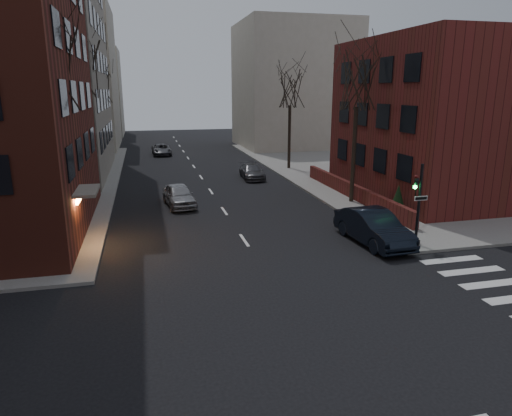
% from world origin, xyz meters
% --- Properties ---
extents(ground, '(160.00, 160.00, 0.00)m').
position_xyz_m(ground, '(0.00, 0.00, 0.00)').
color(ground, black).
rests_on(ground, ground).
extents(sidewalk_far_right, '(44.00, 44.00, 0.15)m').
position_xyz_m(sidewalk_far_right, '(29.00, 30.00, 0.07)').
color(sidewalk_far_right, gray).
rests_on(sidewalk_far_right, ground).
extents(building_right_brick, '(12.00, 14.00, 11.00)m').
position_xyz_m(building_right_brick, '(16.50, 19.00, 5.50)').
color(building_right_brick, '#5D1D1B').
rests_on(building_right_brick, ground).
extents(low_wall_right, '(0.35, 16.00, 1.00)m').
position_xyz_m(low_wall_right, '(9.30, 19.00, 0.65)').
color(low_wall_right, '#5D1D1B').
rests_on(low_wall_right, sidewalk_far_right).
extents(building_distant_la, '(14.00, 16.00, 18.00)m').
position_xyz_m(building_distant_la, '(-15.00, 55.00, 9.00)').
color(building_distant_la, '#BAAF9D').
rests_on(building_distant_la, ground).
extents(building_distant_ra, '(14.00, 14.00, 16.00)m').
position_xyz_m(building_distant_ra, '(15.00, 50.00, 8.00)').
color(building_distant_ra, '#BAAF9D').
rests_on(building_distant_ra, ground).
extents(building_distant_lb, '(10.00, 12.00, 14.00)m').
position_xyz_m(building_distant_lb, '(-13.00, 72.00, 7.00)').
color(building_distant_lb, '#BAAF9D').
rests_on(building_distant_lb, ground).
extents(traffic_signal, '(0.76, 0.44, 4.00)m').
position_xyz_m(traffic_signal, '(7.94, 8.99, 1.91)').
color(traffic_signal, black).
rests_on(traffic_signal, sidewalk_far_right).
extents(tree_left_a, '(4.18, 4.18, 10.26)m').
position_xyz_m(tree_left_a, '(-8.80, 14.00, 8.47)').
color(tree_left_a, '#2D231C').
rests_on(tree_left_a, sidewalk_far_left).
extents(tree_left_b, '(4.40, 4.40, 10.80)m').
position_xyz_m(tree_left_b, '(-8.80, 26.00, 8.91)').
color(tree_left_b, '#2D231C').
rests_on(tree_left_b, sidewalk_far_left).
extents(tree_left_c, '(3.96, 3.96, 9.72)m').
position_xyz_m(tree_left_c, '(-8.80, 40.00, 8.03)').
color(tree_left_c, '#2D231C').
rests_on(tree_left_c, sidewalk_far_left).
extents(tree_right_a, '(3.96, 3.96, 9.72)m').
position_xyz_m(tree_right_a, '(8.80, 18.00, 8.03)').
color(tree_right_a, '#2D231C').
rests_on(tree_right_a, sidewalk_far_right).
extents(tree_right_b, '(3.74, 3.74, 9.18)m').
position_xyz_m(tree_right_b, '(8.80, 32.00, 7.59)').
color(tree_right_b, '#2D231C').
rests_on(tree_right_b, sidewalk_far_right).
extents(streetlamp_near, '(0.36, 0.36, 6.28)m').
position_xyz_m(streetlamp_near, '(-8.20, 22.00, 4.24)').
color(streetlamp_near, black).
rests_on(streetlamp_near, sidewalk_far_left).
extents(streetlamp_far, '(0.36, 0.36, 6.28)m').
position_xyz_m(streetlamp_far, '(-8.20, 42.00, 4.24)').
color(streetlamp_far, black).
rests_on(streetlamp_far, sidewalk_far_left).
extents(parked_sedan, '(2.18, 5.28, 1.70)m').
position_xyz_m(parked_sedan, '(6.20, 10.00, 0.85)').
color(parked_sedan, black).
rests_on(parked_sedan, ground).
extents(car_lane_silver, '(2.22, 4.48, 1.47)m').
position_xyz_m(car_lane_silver, '(-2.69, 20.05, 0.73)').
color(car_lane_silver, gray).
rests_on(car_lane_silver, ground).
extents(car_lane_gray, '(1.95, 4.42, 1.26)m').
position_xyz_m(car_lane_gray, '(4.25, 28.26, 0.63)').
color(car_lane_gray, '#434348').
rests_on(car_lane_gray, ground).
extents(car_lane_far, '(2.26, 4.65, 1.27)m').
position_xyz_m(car_lane_far, '(-2.78, 45.20, 0.64)').
color(car_lane_far, '#444549').
rests_on(car_lane_far, ground).
extents(sandwich_board, '(0.54, 0.65, 0.91)m').
position_xyz_m(sandwich_board, '(7.30, 12.32, 0.60)').
color(sandwich_board, white).
rests_on(sandwich_board, sidewalk_far_right).
extents(evergreen_shrub, '(1.21, 1.21, 1.93)m').
position_xyz_m(evergreen_shrub, '(9.83, 13.86, 1.11)').
color(evergreen_shrub, black).
rests_on(evergreen_shrub, sidewalk_far_right).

